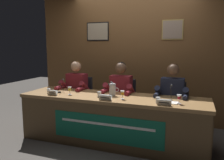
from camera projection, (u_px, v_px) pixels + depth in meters
name	position (u px, v px, depth m)	size (l,w,h in m)	color
ground_plane	(112.00, 141.00, 3.63)	(12.00, 12.00, 0.00)	#4C4742
wall_back_panelled	(133.00, 56.00, 4.61)	(4.10, 0.14, 2.60)	brown
conference_table	(110.00, 113.00, 3.46)	(2.90, 0.78, 0.74)	olive
chair_left	(80.00, 101.00, 4.39)	(0.44, 0.45, 0.91)	black
panelist_left	(75.00, 89.00, 4.17)	(0.51, 0.48, 1.24)	black
nameplate_left	(53.00, 93.00, 3.58)	(0.16, 0.06, 0.08)	white
juice_glass_left	(70.00, 89.00, 3.62)	(0.06, 0.06, 0.12)	white
water_cup_left	(49.00, 91.00, 3.70)	(0.06, 0.06, 0.08)	silver
microphone_left	(61.00, 88.00, 3.79)	(0.06, 0.17, 0.22)	black
chair_center	(123.00, 105.00, 4.10)	(0.44, 0.45, 0.91)	black
panelist_center	(120.00, 92.00, 3.87)	(0.51, 0.48, 1.24)	black
nameplate_center	(105.00, 97.00, 3.24)	(0.19, 0.06, 0.08)	white
juice_glass_center	(122.00, 93.00, 3.30)	(0.06, 0.06, 0.12)	white
water_cup_center	(99.00, 95.00, 3.43)	(0.06, 0.06, 0.08)	silver
microphone_center	(109.00, 91.00, 3.53)	(0.06, 0.17, 0.22)	black
chair_right	(172.00, 110.00, 3.80)	(0.44, 0.45, 0.91)	black
panelist_right	(172.00, 96.00, 3.57)	(0.51, 0.48, 1.24)	black
nameplate_right	(164.00, 102.00, 2.96)	(0.19, 0.06, 0.08)	white
juice_glass_right	(179.00, 97.00, 3.03)	(0.06, 0.06, 0.12)	white
water_cup_right	(158.00, 100.00, 3.07)	(0.06, 0.06, 0.08)	silver
microphone_right	(171.00, 95.00, 3.22)	(0.06, 0.17, 0.22)	black
water_pitcher_central	(113.00, 90.00, 3.53)	(0.15, 0.10, 0.21)	silver
document_stack_right	(170.00, 102.00, 3.09)	(0.23, 0.18, 0.01)	white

